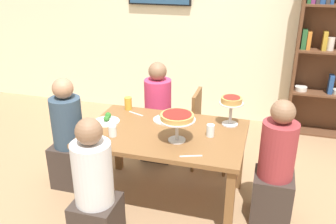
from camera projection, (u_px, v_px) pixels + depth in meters
ground_plane at (165, 199)px, 3.59m from camera, size 12.00×12.00×0.00m
rear_partition at (211, 19)px, 4.98m from camera, size 8.00×0.12×2.80m
dining_table at (165, 141)px, 3.33m from camera, size 1.43×0.94×0.74m
diner_near_left at (95, 196)px, 2.82m from camera, size 0.34×0.34×1.15m
diner_far_left at (158, 118)px, 4.17m from camera, size 0.34×0.34×1.15m
diner_head_west at (69, 141)px, 3.66m from camera, size 0.34×0.34×1.15m
diner_head_east at (275, 171)px, 3.15m from camera, size 0.34×0.34×1.15m
chair_far_right at (206, 126)px, 3.99m from camera, size 0.40×0.40×0.87m
deep_dish_pizza_stand at (177, 119)px, 3.05m from camera, size 0.31×0.31×0.25m
personal_pizza_stand at (231, 104)px, 3.35m from camera, size 0.22×0.22×0.28m
salad_plate_near_diner at (165, 119)px, 3.51m from camera, size 0.24×0.24×0.07m
salad_plate_far_diner at (107, 120)px, 3.48m from camera, size 0.24×0.24×0.07m
beer_glass_amber_tall at (128, 103)px, 3.75m from camera, size 0.08×0.08×0.13m
water_glass_clear_near at (210, 130)px, 3.19m from camera, size 0.07×0.07×0.11m
water_glass_clear_far at (113, 131)px, 3.20m from camera, size 0.07×0.07×0.10m
cutlery_fork_near at (191, 156)px, 2.89m from camera, size 0.17×0.08×0.00m
cutlery_knife_near at (136, 114)px, 3.66m from camera, size 0.17×0.08×0.00m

